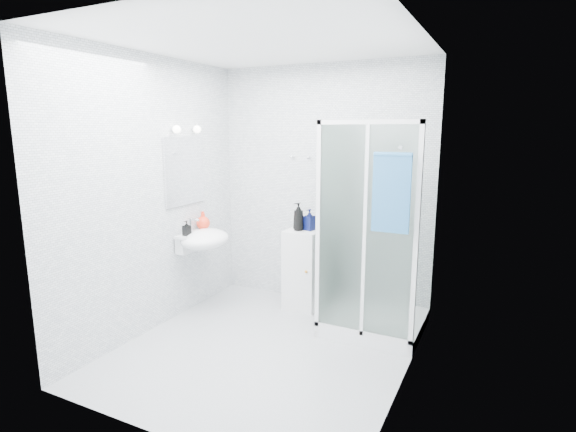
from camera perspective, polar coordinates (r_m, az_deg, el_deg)
The scene contains 12 objects.
room at distance 3.75m, azimuth -3.06°, elevation 1.40°, with size 2.40×2.60×2.60m.
shower_enclosure at distance 4.40m, azimuth 9.79°, elevation -8.77°, with size 0.90×0.95×2.00m.
wall_basin at distance 4.75m, azimuth -10.75°, elevation -2.93°, with size 0.46×0.56×0.35m.
mirror at distance 4.76m, azimuth -12.98°, elevation 5.61°, with size 0.02×0.60×0.70m, color white.
vanity_lights at distance 4.71m, azimuth -12.73°, elevation 10.69°, with size 0.10×0.40×0.08m.
wall_hooks at distance 4.94m, azimuth 1.54°, elevation 7.46°, with size 0.23×0.06×0.03m.
storage_cabinet at distance 4.89m, azimuth 1.97°, elevation -6.77°, with size 0.36×0.39×0.87m.
hand_towel at distance 3.71m, azimuth 13.00°, elevation 3.10°, with size 0.31×0.04×0.65m.
shampoo_bottle_a at distance 4.73m, azimuth 1.34°, elevation -0.07°, with size 0.11×0.12×0.30m, color black.
shampoo_bottle_b at distance 4.75m, azimuth 2.76°, elevation -0.47°, with size 0.10×0.10×0.23m, color #0A1141.
soap_dispenser_orange at distance 4.93m, azimuth -10.74°, elevation -0.52°, with size 0.15×0.15×0.19m, color #FF3A1E.
soap_dispenser_black at distance 4.64m, azimuth -12.74°, elevation -1.52°, with size 0.07×0.07×0.15m, color black.
Camera 1 is at (1.81, -3.22, 1.92)m, focal length 28.00 mm.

